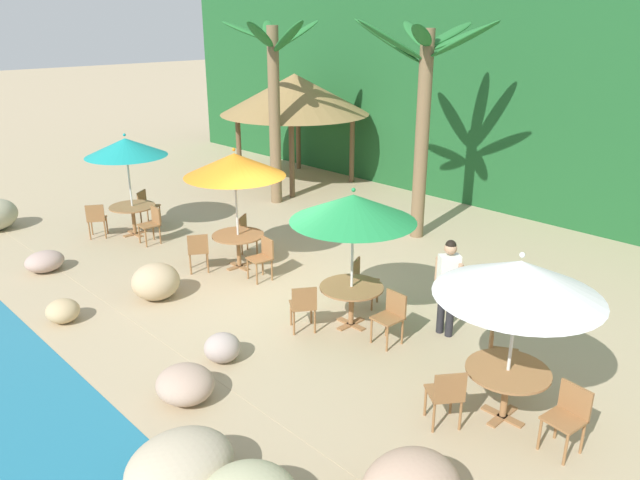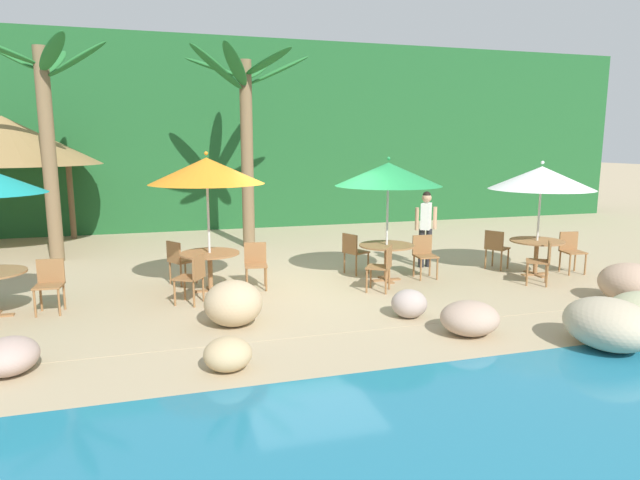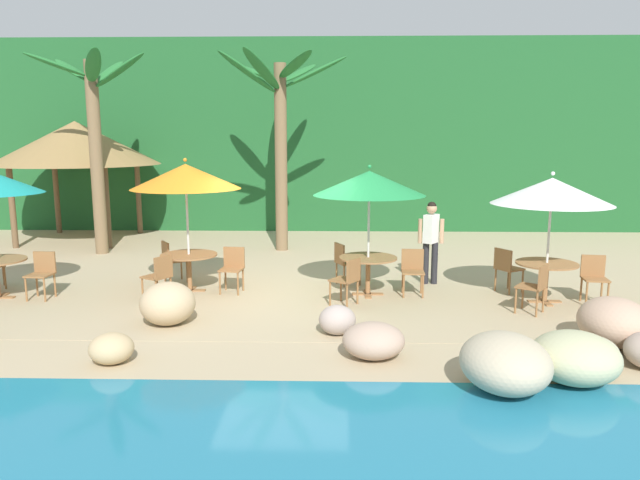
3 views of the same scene
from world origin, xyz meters
name	(u,v)px [view 2 (image 2 of 3)]	position (x,y,z in m)	size (l,w,h in m)	color
ground_plane	(310,288)	(0.00, 0.00, 0.00)	(120.00, 120.00, 0.00)	tan
terrace_deck	(310,287)	(0.00, 0.00, 0.00)	(18.00, 5.20, 0.01)	tan
foliage_backdrop	(239,136)	(0.00, 9.00, 3.00)	(28.00, 2.40, 6.00)	#1E5628
rock_seawall	(487,313)	(1.72, -3.27, 0.34)	(16.07, 3.48, 0.81)	tan
chair_teal_seaward	(50,282)	(-4.49, -0.29, 0.51)	(0.45, 0.45, 0.87)	olive
umbrella_orange	(207,171)	(-1.86, 0.28, 2.25)	(2.09, 2.09, 2.60)	silver
dining_table_orange	(210,259)	(-1.86, 0.28, 0.61)	(1.10, 1.10, 0.74)	olive
chair_orange_seaward	(256,262)	(-1.01, 0.26, 0.51)	(0.47, 0.48, 0.87)	olive
chair_orange_inland	(179,259)	(-2.40, 0.94, 0.51)	(0.59, 0.59, 0.87)	olive
chair_orange_left	(193,275)	(-2.22, -0.50, 0.51)	(0.58, 0.58, 0.87)	olive
umbrella_green	(388,174)	(1.61, 0.09, 2.14)	(2.11, 2.11, 2.48)	silver
dining_table_green	(387,251)	(1.61, 0.09, 0.61)	(1.10, 1.10, 0.74)	olive
chair_green_seaward	(424,253)	(2.47, 0.14, 0.51)	(0.44, 0.45, 0.87)	olive
chair_green_inland	(353,250)	(1.17, 0.83, 0.51)	(0.56, 0.56, 0.87)	olive
chair_green_left	(383,265)	(1.22, -0.66, 0.51)	(0.59, 0.59, 0.87)	olive
umbrella_white	(542,178)	(4.82, -0.34, 2.04)	(2.11, 2.11, 2.39)	silver
dining_table_white	(537,246)	(4.82, -0.34, 0.61)	(1.10, 1.10, 0.74)	olive
chair_white_seaward	(571,249)	(5.68, -0.36, 0.51)	(0.47, 0.48, 0.87)	olive
chair_white_inland	(496,247)	(4.30, 0.34, 0.51)	(0.58, 0.58, 0.87)	olive
chair_white_left	(543,259)	(4.40, -1.08, 0.51)	(0.59, 0.59, 0.87)	olive
palm_tree_nearest	(45,117)	(-5.09, 4.04, 3.32)	(2.90, 2.88, 5.04)	brown
palm_tree_second	(246,110)	(-0.45, 4.63, 3.59)	(3.30, 3.43, 5.09)	brown
palapa_hut	(4,141)	(-6.44, 6.00, 2.80)	(4.69, 4.69, 3.43)	brown
waiter_in_white	(426,224)	(2.93, 1.00, 0.99)	(0.52, 0.39, 1.70)	#232328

